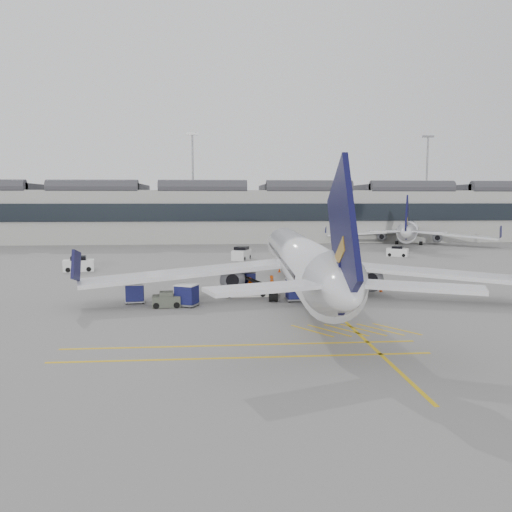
{
  "coord_description": "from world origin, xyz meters",
  "views": [
    {
      "loc": [
        0.46,
        -40.07,
        8.93
      ],
      "look_at": [
        4.05,
        3.9,
        4.0
      ],
      "focal_mm": 35.0,
      "sensor_mm": 36.0,
      "label": 1
    }
  ],
  "objects": [
    {
      "name": "baggage_cart_b",
      "position": [
        3.48,
        8.2,
        1.09
      ],
      "size": [
        2.02,
        1.7,
        2.04
      ],
      "rotation": [
        0.0,
        0.0,
        -0.06
      ],
      "color": "gray",
      "rests_on": "ground"
    },
    {
      "name": "ramp_agent_b",
      "position": [
        3.62,
        6.36,
        0.85
      ],
      "size": [
        0.86,
        0.69,
        1.69
      ],
      "primitive_type": "imported",
      "rotation": [
        0.0,
        0.0,
        3.2
      ],
      "color": "#E1500B",
      "rests_on": "ground"
    },
    {
      "name": "safety_cone_nose",
      "position": [
        8.39,
        21.16,
        0.27
      ],
      "size": [
        0.38,
        0.38,
        0.53
      ],
      "primitive_type": "cone",
      "color": "#F24C0A",
      "rests_on": "ground"
    },
    {
      "name": "light_masts",
      "position": [
        -1.67,
        86.0,
        14.49
      ],
      "size": [
        113.0,
        0.6,
        25.45
      ],
      "color": "slate",
      "rests_on": "ground"
    },
    {
      "name": "ground",
      "position": [
        0.0,
        0.0,
        0.0
      ],
      "size": [
        220.0,
        220.0,
        0.0
      ],
      "primitive_type": "plane",
      "color": "gray",
      "rests_on": "ground"
    },
    {
      "name": "apron_markings",
      "position": [
        10.0,
        10.0,
        0.01
      ],
      "size": [
        0.25,
        60.0,
        0.01
      ],
      "primitive_type": "cube",
      "color": "gold",
      "rests_on": "ground"
    },
    {
      "name": "terminal",
      "position": [
        0.0,
        71.93,
        6.14
      ],
      "size": [
        200.0,
        20.45,
        12.4
      ],
      "color": "#9E9E99",
      "rests_on": "ground"
    },
    {
      "name": "baggage_cart_a",
      "position": [
        7.64,
        3.28,
        1.09
      ],
      "size": [
        2.0,
        1.68,
        2.03
      ],
      "rotation": [
        0.0,
        0.0,
        0.05
      ],
      "color": "gray",
      "rests_on": "ground"
    },
    {
      "name": "airliner_far",
      "position": [
        40.07,
        58.93,
        2.9
      ],
      "size": [
        31.47,
        34.75,
        9.88
      ],
      "rotation": [
        0.0,
        0.0,
        -0.42
      ],
      "color": "silver",
      "rests_on": "ground"
    },
    {
      "name": "safety_cone_engine",
      "position": [
        16.63,
        7.08,
        0.25
      ],
      "size": [
        0.36,
        0.36,
        0.5
      ],
      "primitive_type": "cone",
      "color": "#F24C0A",
      "rests_on": "ground"
    },
    {
      "name": "service_van_mid",
      "position": [
        4.37,
        34.82,
        0.89
      ],
      "size": [
        3.24,
        4.31,
        1.99
      ],
      "rotation": [
        0.0,
        0.0,
        1.19
      ],
      "color": "silver",
      "rests_on": "ground"
    },
    {
      "name": "service_van_left",
      "position": [
        -16.86,
        24.2,
        0.85
      ],
      "size": [
        3.99,
        2.54,
        1.9
      ],
      "rotation": [
        0.0,
        0.0,
        0.2
      ],
      "color": "silver",
      "rests_on": "ground"
    },
    {
      "name": "belt_loader",
      "position": [
        3.11,
        6.14,
        0.62
      ],
      "size": [
        5.18,
        1.88,
        2.11
      ],
      "rotation": [
        0.0,
        0.0,
        0.03
      ],
      "color": "silver",
      "rests_on": "ground"
    },
    {
      "name": "ramp_agent_a",
      "position": [
        5.71,
        5.66,
        0.99
      ],
      "size": [
        0.82,
        0.85,
        1.97
      ],
      "primitive_type": "imported",
      "rotation": [
        0.0,
        0.0,
        0.88
      ],
      "color": "#FD580D",
      "rests_on": "ground"
    },
    {
      "name": "service_van_right",
      "position": [
        29.53,
        37.28,
        0.75
      ],
      "size": [
        3.65,
        3.0,
        1.68
      ],
      "rotation": [
        0.0,
        0.0,
        -0.5
      ],
      "color": "silver",
      "rests_on": "ground"
    },
    {
      "name": "pushback_tug",
      "position": [
        -3.7,
        1.65,
        0.58
      ],
      "size": [
        2.43,
        1.62,
        1.3
      ],
      "rotation": [
        0.0,
        0.0,
        0.08
      ],
      "color": "#454A3E",
      "rests_on": "ground"
    },
    {
      "name": "baggage_cart_d",
      "position": [
        -6.6,
        3.51,
        0.94
      ],
      "size": [
        1.8,
        1.54,
        1.75
      ],
      "rotation": [
        0.0,
        0.0,
        0.1
      ],
      "color": "gray",
      "rests_on": "ground"
    },
    {
      "name": "airliner_main",
      "position": [
        8.35,
        4.99,
        3.4
      ],
      "size": [
        39.76,
        43.5,
        11.56
      ],
      "rotation": [
        0.0,
        0.0,
        -0.04
      ],
      "color": "silver",
      "rests_on": "ground"
    },
    {
      "name": "baggage_cart_c",
      "position": [
        -2.01,
        1.78,
        1.01
      ],
      "size": [
        2.24,
        2.08,
        1.89
      ],
      "rotation": [
        0.0,
        0.0,
        -0.42
      ],
      "color": "gray",
      "rests_on": "ground"
    }
  ]
}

